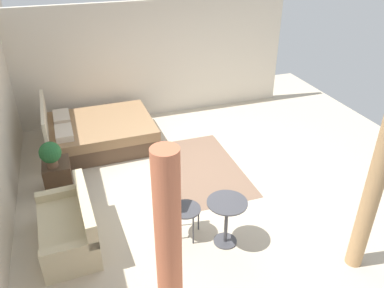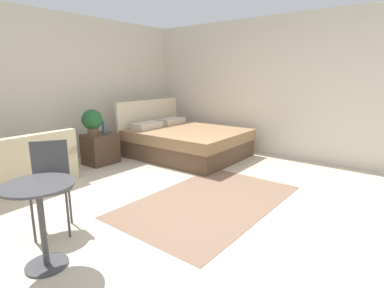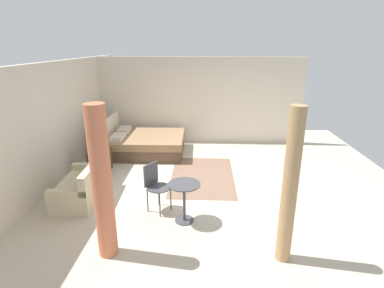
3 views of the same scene
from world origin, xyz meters
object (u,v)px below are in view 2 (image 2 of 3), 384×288
at_px(cafe_chair_near_window, 50,177).
at_px(vase, 105,127).
at_px(bed, 185,141).
at_px(potted_plant, 92,120).
at_px(nightstand, 100,149).
at_px(couch, 21,169).
at_px(balcony_table, 41,211).

bearing_deg(cafe_chair_near_window, vase, 41.65).
height_order(bed, potted_plant, bed).
height_order(nightstand, potted_plant, potted_plant).
distance_m(bed, vase, 1.54).
relative_size(couch, balcony_table, 1.98).
distance_m(potted_plant, vase, 0.27).
relative_size(bed, cafe_chair_near_window, 2.35).
height_order(couch, cafe_chair_near_window, cafe_chair_near_window).
xyz_separation_m(balcony_table, cafe_chair_near_window, (0.38, 0.57, 0.06)).
bearing_deg(bed, balcony_table, -158.35).
bearing_deg(nightstand, bed, -31.68).
height_order(vase, cafe_chair_near_window, cafe_chair_near_window).
relative_size(vase, cafe_chair_near_window, 0.23).
bearing_deg(vase, cafe_chair_near_window, -138.35).
xyz_separation_m(nightstand, potted_plant, (-0.10, 0.04, 0.52)).
bearing_deg(potted_plant, bed, -31.02).
xyz_separation_m(couch, potted_plant, (1.31, 0.16, 0.52)).
bearing_deg(cafe_chair_near_window, balcony_table, -123.64).
height_order(couch, nightstand, couch).
distance_m(bed, potted_plant, 1.78).
bearing_deg(couch, cafe_chair_near_window, -102.13).
bearing_deg(bed, vase, 145.91).
distance_m(couch, potted_plant, 1.42).
bearing_deg(balcony_table, cafe_chair_near_window, 56.36).
height_order(bed, couch, bed).
bearing_deg(vase, bed, -34.09).
relative_size(couch, potted_plant, 3.24).
xyz_separation_m(couch, vase, (1.53, 0.12, 0.38)).
height_order(bed, cafe_chair_near_window, bed).
relative_size(balcony_table, cafe_chair_near_window, 0.79).
relative_size(nightstand, potted_plant, 1.22).
xyz_separation_m(nightstand, cafe_chair_near_window, (-1.74, -1.65, 0.29)).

